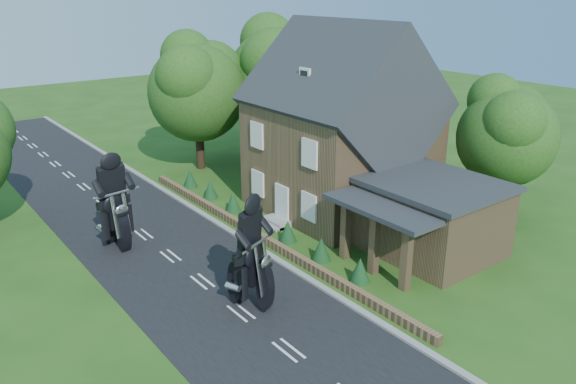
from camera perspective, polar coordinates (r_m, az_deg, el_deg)
ground at (r=22.02m, az=-4.80°, el=-12.11°), size 120.00×120.00×0.00m
road at (r=22.01m, az=-4.80°, el=-12.08°), size 7.00×80.00×0.02m
kerb at (r=23.84m, az=2.68°, el=-9.17°), size 0.30×80.00×0.12m
garden_wall at (r=27.68m, az=-2.94°, el=-4.48°), size 0.30×22.00×0.40m
house at (r=30.72m, az=5.45°, el=6.16°), size 9.54×8.64×10.24m
annex at (r=26.70m, az=14.17°, el=-2.39°), size 7.05×5.94×3.44m
tree_annex_side at (r=32.09m, az=21.62°, el=6.07°), size 5.64×5.20×7.48m
tree_house_right at (r=36.63m, az=9.90°, el=9.57°), size 6.51×6.00×8.40m
tree_behind_house at (r=40.36m, az=-0.47°, el=12.32°), size 7.81×7.20×10.08m
tree_behind_left at (r=38.02m, az=-8.79°, el=10.85°), size 6.94×6.40×9.16m
shrub_a at (r=23.95m, az=7.31°, el=-7.84°), size 0.90×0.90×1.10m
shrub_b at (r=25.57m, az=3.39°, el=-5.80°), size 0.90×0.90×1.10m
shrub_c at (r=27.33m, az=-0.03°, el=-3.98°), size 0.90×0.90×1.10m
shrub_d at (r=31.15m, az=-5.62°, el=-0.97°), size 0.90×0.90×1.10m
shrub_e at (r=33.18m, az=-7.91°, el=0.27°), size 0.90×0.90×1.10m
shrub_f at (r=35.27m, az=-9.93°, el=1.36°), size 0.90×0.90×1.10m
motorcycle_lead at (r=22.04m, az=-3.77°, el=-9.91°), size 0.93×1.53×1.40m
motorcycle_follow at (r=27.88m, az=-16.96°, el=-4.06°), size 0.59×1.56×1.41m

